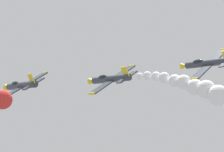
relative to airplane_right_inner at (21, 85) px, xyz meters
name	(u,v)px	position (x,y,z in m)	size (l,w,h in m)	color
airplane_right_inner	(21,85)	(0.00, 0.00, 0.00)	(8.44, 10.35, 5.13)	#333842
airplane_left_outer	(110,79)	(10.54, -9.78, 0.96)	(8.40, 10.35, 5.20)	#333842
smoke_trail_left_outer	(194,87)	(10.66, -27.22, -1.18)	(2.60, 16.05, 5.16)	white
airplane_right_outer	(207,63)	(23.60, -18.39, 3.62)	(8.01, 10.35, 5.81)	#333842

